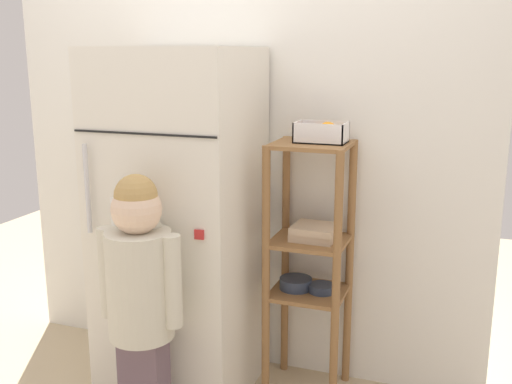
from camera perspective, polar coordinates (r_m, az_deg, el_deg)
name	(u,v)px	position (r m, az deg, el deg)	size (l,w,h in m)	color
kitchen_wall_back	(239,161)	(2.93, -1.62, 2.94)	(2.42, 0.03, 2.09)	silver
refrigerator	(181,225)	(2.76, -7.19, -3.14)	(0.65, 0.63, 1.59)	silver
child_standing	(140,284)	(2.42, -10.97, -8.59)	(0.36, 0.27, 1.12)	#66515D
pantry_shelf_unit	(310,252)	(2.72, 5.12, -5.70)	(0.35, 0.33, 1.18)	olive
fruit_bin	(323,134)	(2.60, 6.44, 5.55)	(0.22, 0.14, 0.09)	white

